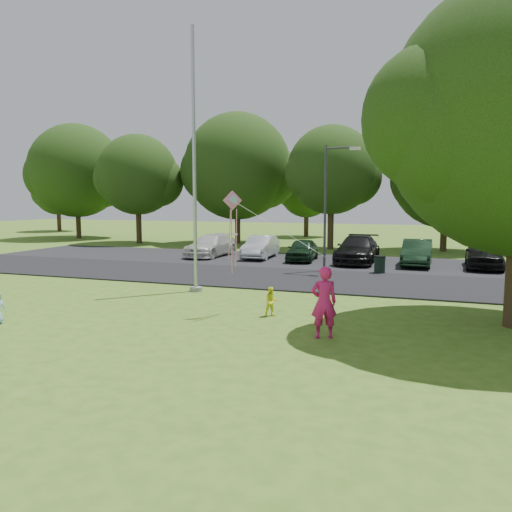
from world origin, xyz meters
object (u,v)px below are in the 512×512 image
(trash_can, at_px, (380,265))
(child_yellow, at_px, (271,302))
(kite, at_px, (234,215))
(woman, at_px, (324,302))
(flagpole, at_px, (195,184))
(street_lamp, at_px, (330,197))

(trash_can, bearing_deg, child_yellow, -103.13)
(child_yellow, distance_m, kite, 2.89)
(trash_can, bearing_deg, woman, -91.62)
(flagpole, xyz_separation_m, trash_can, (6.38, 6.93, -3.72))
(street_lamp, relative_size, woman, 3.28)
(flagpole, height_order, street_lamp, flagpole)
(street_lamp, xyz_separation_m, kite, (-1.07, -9.95, -0.61))
(trash_can, xyz_separation_m, woman, (-0.34, -11.83, 0.50))
(woman, height_order, child_yellow, woman)
(trash_can, bearing_deg, flagpole, -132.61)
(trash_can, bearing_deg, street_lamp, -174.97)
(child_yellow, xyz_separation_m, kite, (-1.16, -0.19, 2.64))
(flagpole, distance_m, trash_can, 10.13)
(street_lamp, bearing_deg, kite, -86.79)
(trash_can, bearing_deg, kite, -108.94)
(flagpole, xyz_separation_m, woman, (6.04, -4.90, -3.23))
(trash_can, relative_size, woman, 0.47)
(child_yellow, bearing_deg, street_lamp, 57.77)
(woman, relative_size, child_yellow, 2.07)
(flagpole, relative_size, child_yellow, 11.00)
(trash_can, relative_size, child_yellow, 0.97)
(street_lamp, distance_m, woman, 12.12)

